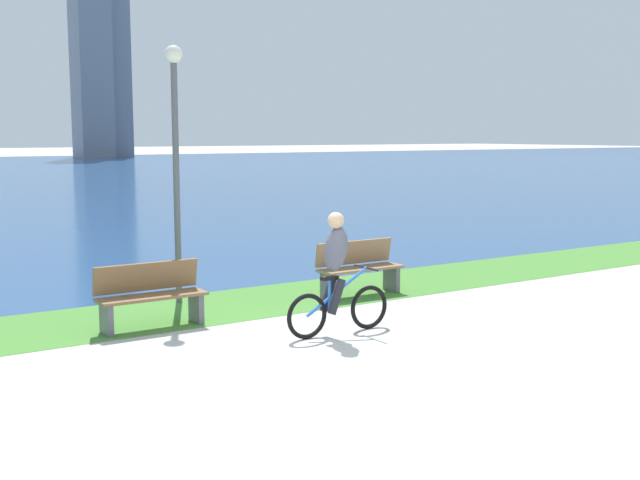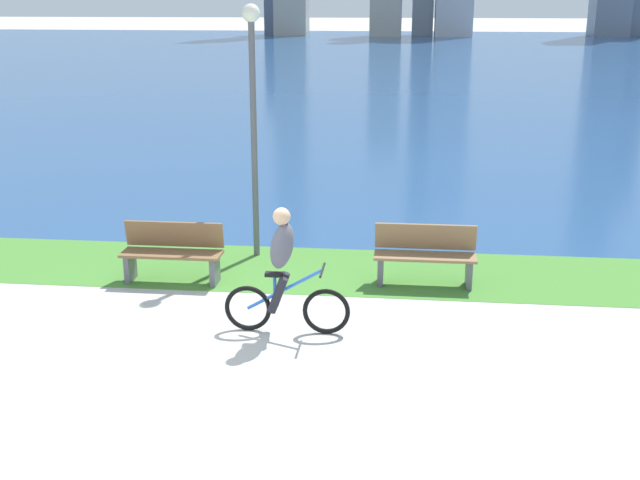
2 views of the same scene
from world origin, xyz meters
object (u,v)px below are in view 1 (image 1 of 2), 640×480
cyclist_lead (337,273)px  lamppost_tall (175,137)px  bench_near_path (359,268)px  bench_far_along_path (151,296)px

cyclist_lead → lamppost_tall: 3.68m
lamppost_tall → cyclist_lead: bearing=-73.1°
bench_near_path → lamppost_tall: lamppost_tall is taller
lamppost_tall → bench_far_along_path: bearing=-126.2°
cyclist_lead → bench_near_path: (1.81, 1.98, -0.38)m
cyclist_lead → bench_far_along_path: (-1.94, 1.70, -0.38)m
cyclist_lead → bench_near_path: 2.71m
cyclist_lead → bench_far_along_path: cyclist_lead is taller
bench_near_path → lamppost_tall: (-2.74, 1.10, 2.17)m
bench_near_path → bench_far_along_path: (-3.75, -0.28, 0.00)m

